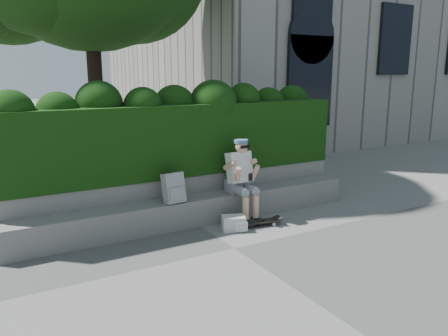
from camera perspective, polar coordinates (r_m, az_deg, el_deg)
ground at (r=6.37m, az=1.34°, el=-10.46°), size 80.00×80.00×0.00m
bench_ledge at (r=7.33m, az=-3.70°, el=-5.51°), size 6.00×0.45×0.45m
planter_wall at (r=7.70m, az=-5.27°, el=-3.49°), size 6.00×0.50×0.75m
hedge at (r=7.69m, az=-6.11°, el=3.92°), size 6.00×1.00×1.20m
person at (r=7.39m, az=2.26°, el=-1.09°), size 0.40×0.76×1.38m
skateboard at (r=7.23m, az=4.26°, el=-7.07°), size 0.81×0.33×0.08m
backpack_plaid at (r=6.94m, az=-6.60°, el=-2.61°), size 0.34×0.21×0.48m
backpack_ground at (r=7.03m, az=1.26°, el=-7.21°), size 0.43×0.37×0.23m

